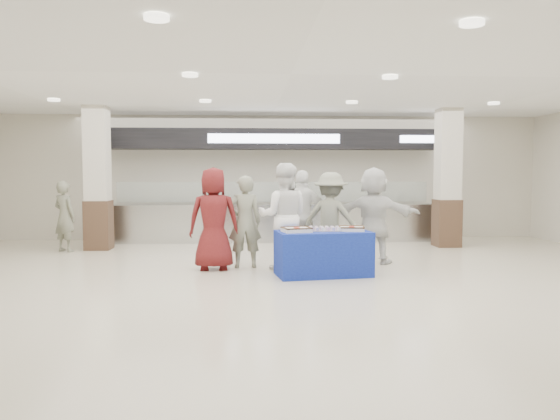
{
  "coord_description": "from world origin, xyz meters",
  "views": [
    {
      "loc": [
        -0.67,
        -8.23,
        1.74
      ],
      "look_at": [
        -0.07,
        1.6,
        1.05
      ],
      "focal_mm": 35.0,
      "sensor_mm": 36.0,
      "label": 1
    }
  ],
  "objects": [
    {
      "name": "cupcake_tray",
      "position": [
        0.63,
        0.81,
        0.79
      ],
      "size": [
        0.46,
        0.35,
        0.07
      ],
      "color": "#B7B8BD",
      "rests_on": "display_table"
    },
    {
      "name": "sheet_cake_right",
      "position": [
        1.09,
        0.82,
        0.8
      ],
      "size": [
        0.47,
        0.39,
        0.09
      ],
      "color": "white",
      "rests_on": "display_table"
    },
    {
      "name": "civilian_white",
      "position": [
        1.75,
        1.99,
        0.92
      ],
      "size": [
        1.78,
        1.13,
        1.83
      ],
      "primitive_type": "imported",
      "rotation": [
        0.0,
        0.0,
        2.76
      ],
      "color": "white",
      "rests_on": "ground"
    },
    {
      "name": "chef_short",
      "position": [
        0.41,
        2.21,
        0.89
      ],
      "size": [
        1.12,
        0.71,
        1.78
      ],
      "primitive_type": "imported",
      "rotation": [
        0.0,
        0.0,
        2.85
      ],
      "color": "white",
      "rests_on": "ground"
    },
    {
      "name": "column_left",
      "position": [
        -4.0,
        4.2,
        1.53
      ],
      "size": [
        0.55,
        0.55,
        3.2
      ],
      "color": "#3B271B",
      "rests_on": "ground"
    },
    {
      "name": "column_right",
      "position": [
        4.0,
        4.2,
        1.53
      ],
      "size": [
        0.55,
        0.55,
        3.2
      ],
      "color": "#3B271B",
      "rests_on": "ground"
    },
    {
      "name": "ground",
      "position": [
        0.0,
        0.0,
        0.0
      ],
      "size": [
        14.0,
        14.0,
        0.0
      ],
      "primitive_type": "plane",
      "color": "beige",
      "rests_on": "ground"
    },
    {
      "name": "display_table",
      "position": [
        0.61,
        0.79,
        0.38
      ],
      "size": [
        1.64,
        0.99,
        0.75
      ],
      "primitive_type": "cube",
      "rotation": [
        0.0,
        0.0,
        0.14
      ],
      "color": "#162D99",
      "rests_on": "ground"
    },
    {
      "name": "soldier_bg",
      "position": [
        -4.65,
        3.9,
        0.77
      ],
      "size": [
        0.67,
        0.6,
        1.55
      ],
      "primitive_type": "imported",
      "rotation": [
        0.0,
        0.0,
        2.61
      ],
      "color": "slate",
      "rests_on": "ground"
    },
    {
      "name": "chef_tall",
      "position": [
        -0.02,
        1.45,
        0.95
      ],
      "size": [
        0.99,
        0.8,
        1.9
      ],
      "primitive_type": "imported",
      "rotation": [
        0.0,
        0.0,
        3.05
      ],
      "color": "white",
      "rests_on": "ground"
    },
    {
      "name": "soldier_a",
      "position": [
        -0.71,
        1.64,
        0.84
      ],
      "size": [
        0.64,
        0.45,
        1.68
      ],
      "primitive_type": "imported",
      "rotation": [
        0.0,
        0.0,
        3.23
      ],
      "color": "slate",
      "rests_on": "ground"
    },
    {
      "name": "soldier_b",
      "position": [
        0.9,
        1.88,
        0.87
      ],
      "size": [
        1.28,
        1.01,
        1.74
      ],
      "primitive_type": "imported",
      "rotation": [
        0.0,
        0.0,
        2.76
      ],
      "color": "slate",
      "rests_on": "ground"
    },
    {
      "name": "sheet_cake_left",
      "position": [
        0.15,
        0.68,
        0.8
      ],
      "size": [
        0.52,
        0.44,
        0.09
      ],
      "color": "white",
      "rests_on": "display_table"
    },
    {
      "name": "civilian_maroon",
      "position": [
        -1.26,
        1.45,
        0.91
      ],
      "size": [
        0.9,
        0.6,
        1.83
      ],
      "primitive_type": "imported",
      "rotation": [
        0.0,
        0.0,
        3.16
      ],
      "color": "maroon",
      "rests_on": "ground"
    },
    {
      "name": "serving_line",
      "position": [
        0.0,
        5.4,
        1.16
      ],
      "size": [
        8.7,
        0.85,
        2.8
      ],
      "color": "#B4B7BB",
      "rests_on": "ground"
    }
  ]
}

